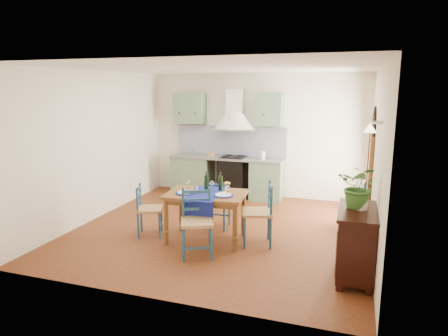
{
  "coord_description": "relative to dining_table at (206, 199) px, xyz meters",
  "views": [
    {
      "loc": [
        2.16,
        -6.39,
        2.49
      ],
      "look_at": [
        -0.05,
        0.3,
        1.06
      ],
      "focal_mm": 32.0,
      "sensor_mm": 36.0,
      "label": 1
    }
  ],
  "objects": [
    {
      "name": "chair_far",
      "position": [
        -0.03,
        0.61,
        -0.25
      ],
      "size": [
        0.43,
        0.43,
        0.89
      ],
      "color": "navy",
      "rests_on": "ground"
    },
    {
      "name": "floor",
      "position": [
        0.07,
        0.55,
        -0.71
      ],
      "size": [
        5.0,
        5.0,
        0.0
      ],
      "primitive_type": "plane",
      "color": "#4D1F10",
      "rests_on": "ground"
    },
    {
      "name": "potted_plant",
      "position": [
        2.33,
        -0.53,
        0.51
      ],
      "size": [
        0.64,
        0.59,
        0.58
      ],
      "primitive_type": "imported",
      "rotation": [
        0.0,
        0.0,
        -0.32
      ],
      "color": "#336226",
      "rests_on": "sideboard"
    },
    {
      "name": "chair_right",
      "position": [
        0.86,
        0.11,
        -0.19
      ],
      "size": [
        0.58,
        0.58,
        1.01
      ],
      "color": "navy",
      "rests_on": "ground"
    },
    {
      "name": "right_wall",
      "position": [
        2.57,
        0.83,
        0.62
      ],
      "size": [
        0.26,
        5.0,
        2.8
      ],
      "color": "silver",
      "rests_on": "ground"
    },
    {
      "name": "ceiling",
      "position": [
        0.07,
        0.55,
        2.09
      ],
      "size": [
        5.0,
        5.0,
        0.01
      ],
      "primitive_type": "cube",
      "color": "silver",
      "rests_on": "back_wall"
    },
    {
      "name": "chair_left",
      "position": [
        -1.03,
        -0.08,
        -0.26
      ],
      "size": [
        0.53,
        0.53,
        0.88
      ],
      "color": "navy",
      "rests_on": "ground"
    },
    {
      "name": "dining_table",
      "position": [
        0.0,
        0.0,
        0.0
      ],
      "size": [
        1.33,
        1.02,
        1.12
      ],
      "color": "brown",
      "rests_on": "ground"
    },
    {
      "name": "back_wall",
      "position": [
        -0.4,
        2.84,
        0.34
      ],
      "size": [
        5.0,
        0.96,
        2.8
      ],
      "color": "silver",
      "rests_on": "ground"
    },
    {
      "name": "chair_spare",
      "position": [
        2.3,
        1.42,
        -0.28
      ],
      "size": [
        0.42,
        0.42,
        0.84
      ],
      "color": "navy",
      "rests_on": "ground"
    },
    {
      "name": "left_wall",
      "position": [
        -2.43,
        0.55,
        0.69
      ],
      "size": [
        0.04,
        5.0,
        2.8
      ],
      "primitive_type": "cube",
      "color": "silver",
      "rests_on": "ground"
    },
    {
      "name": "chair_near",
      "position": [
        0.07,
        -0.59,
        -0.19
      ],
      "size": [
        0.62,
        0.62,
        1.0
      ],
      "color": "navy",
      "rests_on": "ground"
    },
    {
      "name": "sideboard",
      "position": [
        2.33,
        -0.6,
        -0.2
      ],
      "size": [
        0.5,
        1.05,
        0.94
      ],
      "color": "black",
      "rests_on": "ground"
    }
  ]
}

